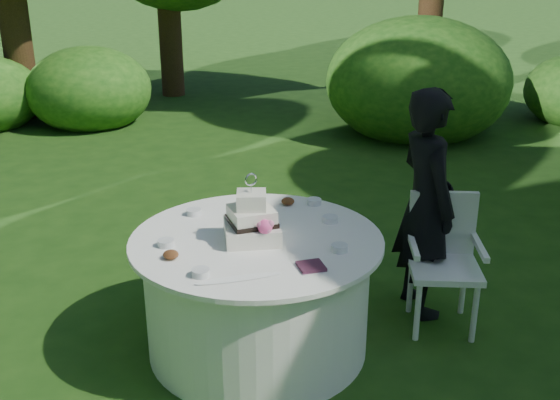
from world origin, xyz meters
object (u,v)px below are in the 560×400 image
object	(u,v)px
guest	(426,204)
cake	(252,222)
napkins	(311,266)
table	(257,292)
chair	(443,252)

from	to	relation	value
guest	cake	xyz separation A→B (m)	(-1.26, -0.18, 0.08)
napkins	table	distance (m)	0.65
table	guest	bearing A→B (deg)	7.25
napkins	cake	size ratio (longest dim) A/B	0.33
cake	guest	bearing A→B (deg)	8.03
guest	chair	xyz separation A→B (m)	(0.05, -0.19, -0.28)
napkins	chair	xyz separation A→B (m)	(1.09, 0.45, -0.26)
guest	table	size ratio (longest dim) A/B	1.03
chair	guest	bearing A→B (deg)	104.39
cake	chair	bearing A→B (deg)	-0.69
cake	chair	xyz separation A→B (m)	(1.31, -0.02, -0.36)
table	cake	world-z (taller)	cake
napkins	chair	bearing A→B (deg)	22.14
napkins	guest	xyz separation A→B (m)	(1.04, 0.64, 0.02)
guest	chair	size ratio (longest dim) A/B	1.77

